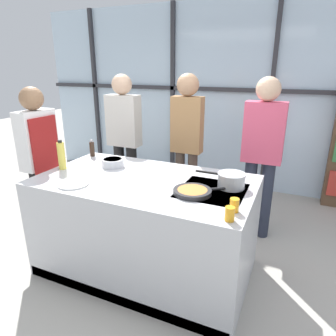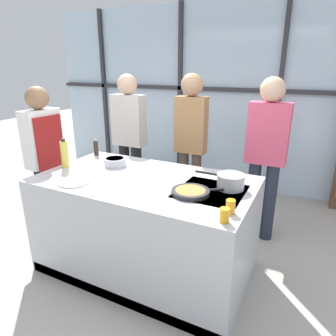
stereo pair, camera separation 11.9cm
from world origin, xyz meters
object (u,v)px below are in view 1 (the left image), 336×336
at_px(spectator_center_left, 187,137).
at_px(juice_glass_near, 230,214).
at_px(chef, 40,156).
at_px(spectator_far_left, 124,135).
at_px(white_plate, 73,184).
at_px(spectator_center_right, 262,149).
at_px(mixing_bowl, 113,162).
at_px(oil_bottle, 61,156).
at_px(pepper_grinder, 92,149).
at_px(saucepan, 231,180).
at_px(juice_glass_far, 234,205).
at_px(frying_pan, 193,191).

distance_m(spectator_center_left, juice_glass_near, 1.74).
xyz_separation_m(chef, spectator_far_left, (0.42, 1.01, 0.06)).
height_order(spectator_center_left, white_plate, spectator_center_left).
xyz_separation_m(spectator_center_right, mixing_bowl, (-1.32, -0.88, -0.06)).
xyz_separation_m(spectator_far_left, oil_bottle, (0.00, -1.14, 0.03)).
bearing_deg(white_plate, juice_glass_near, -3.37).
distance_m(chef, spectator_center_right, 2.37).
bearing_deg(spectator_center_left, pepper_grinder, 37.28).
bearing_deg(white_plate, spectator_far_left, 104.76).
height_order(pepper_grinder, juice_glass_near, pepper_grinder).
distance_m(spectator_center_right, saucepan, 0.95).
bearing_deg(spectator_center_right, juice_glass_far, 89.83).
xyz_separation_m(spectator_center_right, juice_glass_far, (-0.00, -1.36, -0.06)).
bearing_deg(mixing_bowl, juice_glass_far, -20.37).
bearing_deg(juice_glass_near, pepper_grinder, 154.00).
relative_size(saucepan, pepper_grinder, 2.22).
distance_m(spectator_center_left, saucepan, 1.20).
relative_size(spectator_center_right, mixing_bowl, 8.17).
xyz_separation_m(mixing_bowl, pepper_grinder, (-0.41, 0.21, 0.04)).
height_order(spectator_center_right, saucepan, spectator_center_right).
distance_m(white_plate, oil_bottle, 0.49).
bearing_deg(juice_glass_far, juice_glass_near, -90.00).
bearing_deg(saucepan, spectator_center_left, 128.19).
bearing_deg(juice_glass_near, spectator_center_right, 89.84).
bearing_deg(saucepan, chef, -178.18).
relative_size(saucepan, juice_glass_near, 4.41).
xyz_separation_m(chef, oil_bottle, (0.43, -0.13, 0.09)).
relative_size(spectator_far_left, juice_glass_near, 18.57).
height_order(spectator_far_left, spectator_center_right, spectator_far_left).
distance_m(spectator_far_left, white_plate, 1.48).
relative_size(frying_pan, pepper_grinder, 2.54).
bearing_deg(spectator_center_left, juice_glass_far, 122.19).
bearing_deg(chef, spectator_center_left, 128.08).
relative_size(white_plate, juice_glass_far, 2.69).
bearing_deg(saucepan, spectator_far_left, 149.57).
xyz_separation_m(saucepan, pepper_grinder, (-1.61, 0.28, 0.02)).
distance_m(frying_pan, saucepan, 0.35).
relative_size(spectator_center_left, mixing_bowl, 8.28).
bearing_deg(white_plate, pepper_grinder, 116.54).
bearing_deg(spectator_far_left, juice_glass_near, 138.86).
bearing_deg(white_plate, spectator_center_left, 71.11).
bearing_deg(saucepan, juice_glass_near, -78.17).
height_order(frying_pan, mixing_bowl, mixing_bowl).
bearing_deg(spectator_far_left, oil_bottle, 90.21).
relative_size(frying_pan, juice_glass_far, 5.03).
relative_size(spectator_center_left, white_plate, 6.96).
xyz_separation_m(spectator_center_right, juice_glass_near, (-0.00, -1.50, -0.06)).
height_order(spectator_center_left, pepper_grinder, spectator_center_left).
distance_m(spectator_far_left, spectator_center_right, 1.73).
xyz_separation_m(frying_pan, white_plate, (-0.99, -0.24, -0.01)).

